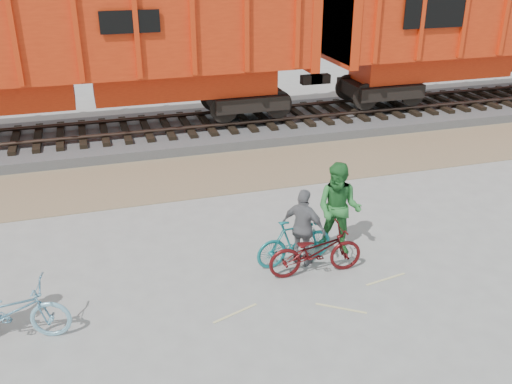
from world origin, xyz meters
TOP-DOWN VIEW (x-y plane):
  - ground at (0.00, 0.00)m, footprint 120.00×120.00m
  - gravel_strip at (0.00, 5.50)m, footprint 120.00×3.00m
  - ballast_bed at (0.00, 9.00)m, footprint 120.00×4.00m
  - track at (0.00, 9.00)m, footprint 120.00×2.60m
  - hopper_car_center at (-3.05, 9.00)m, footprint 14.00×3.13m
  - hopper_car_right at (11.95, 9.00)m, footprint 14.00×3.13m
  - bicycle_blue at (-4.59, -0.36)m, footprint 2.02×1.06m
  - bicycle_teal at (0.55, 0.47)m, footprint 1.65×0.64m
  - bicycle_maroon at (0.80, 0.00)m, footprint 1.86×0.72m
  - person_man at (1.55, 0.67)m, footprint 1.18×1.15m
  - person_woman at (0.70, 0.40)m, footprint 0.90×0.96m

SIDE VIEW (x-z plane):
  - ground at x=0.00m, z-range 0.00..0.00m
  - gravel_strip at x=0.00m, z-range 0.00..0.02m
  - ballast_bed at x=0.00m, z-range 0.00..0.30m
  - track at x=0.00m, z-range 0.35..0.59m
  - bicycle_maroon at x=0.80m, z-range 0.00..0.96m
  - bicycle_teal at x=0.55m, z-range 0.00..0.97m
  - bicycle_blue at x=-4.59m, z-range 0.00..1.01m
  - person_woman at x=0.70m, z-range 0.00..1.59m
  - person_man at x=1.55m, z-range 0.00..1.91m
  - hopper_car_center at x=-3.05m, z-range 0.68..5.33m
  - hopper_car_right at x=11.95m, z-range 0.68..5.33m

